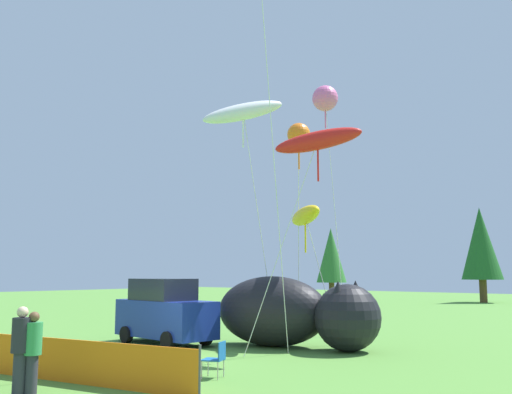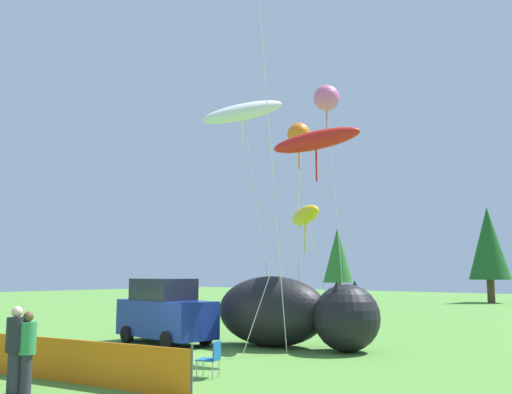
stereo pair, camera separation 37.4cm
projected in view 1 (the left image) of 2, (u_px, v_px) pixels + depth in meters
ground_plane at (138, 358)px, 16.71m from camera, size 120.00×120.00×0.00m
parked_car at (165, 312)px, 20.15m from camera, size 4.20×2.08×2.27m
folding_chair at (217, 357)px, 13.56m from camera, size 0.63×0.63×0.85m
inflatable_cat at (291, 315)px, 19.10m from camera, size 5.95×3.07×2.36m
safety_fence at (41, 358)px, 13.47m from camera, size 8.95×1.82×1.06m
spectator_in_grey_shirt at (21, 346)px, 11.75m from camera, size 0.39×0.39×1.79m
spectator_in_white_shirt at (33, 349)px, 11.79m from camera, size 0.37×0.37×1.68m
kite_red_lizard at (318, 141)px, 17.92m from camera, size 3.13×2.45×7.15m
kite_orange_flower at (299, 135)px, 20.98m from camera, size 0.85×0.85×7.96m
kite_pink_octopus at (325, 99)px, 24.14m from camera, size 1.35×1.09×10.36m
kite_white_ghost at (243, 112)px, 20.44m from camera, size 2.24×2.97×8.95m
kite_yellow_hero at (305, 216)px, 20.11m from camera, size 2.65×2.27×4.92m
horizon_tree_east at (331, 255)px, 53.35m from camera, size 2.79×2.79×6.65m
horizon_tree_west at (481, 244)px, 48.36m from camera, size 3.36×3.36×8.02m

